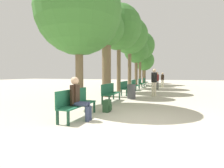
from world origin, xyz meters
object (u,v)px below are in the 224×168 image
at_px(person_seated, 78,97).
at_px(pedestrian_far, 154,80).
at_px(bench_row_5, 145,81).
at_px(pedestrian_mid, 157,80).
at_px(tree_row_4, 136,51).
at_px(bench_row_2, 126,87).
at_px(bench_row_0, 76,101).
at_px(tree_row_0, 79,12).
at_px(pedestrian_near, 163,79).
at_px(tree_row_1, 106,32).
at_px(bench_row_1, 110,91).
at_px(bench_row_4, 141,82).
at_px(bench_row_3, 135,84).
at_px(tree_row_2, 119,28).
at_px(tree_row_3, 130,36).
at_px(tree_row_5, 140,46).
at_px(trash_bin, 131,92).
at_px(backpack, 107,106).
at_px(tree_row_6, 144,61).

relative_size(person_seated, pedestrian_far, 0.75).
xyz_separation_m(person_seated, pedestrian_far, (1.70, 6.60, 0.31)).
xyz_separation_m(bench_row_5, pedestrian_mid, (1.82, -5.69, 0.39)).
bearing_deg(person_seated, pedestrian_far, 75.56).
bearing_deg(tree_row_4, bench_row_2, -84.33).
bearing_deg(bench_row_0, tree_row_0, 115.15).
xyz_separation_m(bench_row_5, person_seated, (0.23, -17.16, 0.17)).
height_order(pedestrian_near, pedestrian_mid, pedestrian_mid).
distance_m(person_seated, pedestrian_far, 6.82).
bearing_deg(tree_row_1, bench_row_1, -65.66).
xyz_separation_m(bench_row_4, pedestrian_mid, (1.82, -2.31, 0.39)).
bearing_deg(bench_row_1, bench_row_3, 90.00).
relative_size(bench_row_2, tree_row_1, 0.34).
relative_size(tree_row_1, pedestrian_mid, 3.33).
bearing_deg(bench_row_2, tree_row_2, 123.38).
bearing_deg(pedestrian_far, tree_row_4, 106.91).
height_order(tree_row_3, pedestrian_mid, tree_row_3).
relative_size(tree_row_0, tree_row_2, 0.88).
distance_m(bench_row_0, tree_row_1, 6.41).
relative_size(bench_row_2, tree_row_3, 0.26).
relative_size(bench_row_2, tree_row_5, 0.26).
xyz_separation_m(pedestrian_near, pedestrian_far, (-0.25, -7.72, 0.10)).
bearing_deg(bench_row_1, tree_row_3, 95.83).
relative_size(bench_row_0, bench_row_3, 1.00).
xyz_separation_m(tree_row_5, person_seated, (1.11, -18.64, -4.43)).
bearing_deg(pedestrian_far, bench_row_1, -122.97).
distance_m(pedestrian_near, trash_bin, 9.38).
relative_size(tree_row_0, tree_row_1, 1.10).
bearing_deg(person_seated, bench_row_0, 134.58).
relative_size(bench_row_4, backpack, 4.13).
relative_size(tree_row_4, tree_row_5, 0.79).
xyz_separation_m(tree_row_3, backpack, (1.54, -10.84, -4.89)).
bearing_deg(bench_row_5, tree_row_0, -93.33).
distance_m(tree_row_0, tree_row_4, 13.73).
bearing_deg(person_seated, tree_row_4, 94.01).
distance_m(bench_row_1, person_seated, 3.63).
height_order(pedestrian_mid, trash_bin, pedestrian_mid).
bearing_deg(tree_row_0, bench_row_5, 86.67).
bearing_deg(pedestrian_far, person_seated, -104.44).
relative_size(bench_row_2, pedestrian_mid, 1.13).
distance_m(bench_row_5, trash_bin, 12.12).
height_order(bench_row_0, tree_row_0, tree_row_0).
distance_m(tree_row_0, pedestrian_far, 6.10).
bearing_deg(tree_row_0, tree_row_6, 90.00).
xyz_separation_m(bench_row_5, pedestrian_near, (2.18, -2.83, 0.37)).
height_order(bench_row_5, pedestrian_mid, pedestrian_mid).
bearing_deg(tree_row_5, pedestrian_near, -54.69).
distance_m(bench_row_4, pedestrian_mid, 2.96).
distance_m(tree_row_6, pedestrian_mid, 11.75).
height_order(tree_row_2, tree_row_6, tree_row_2).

